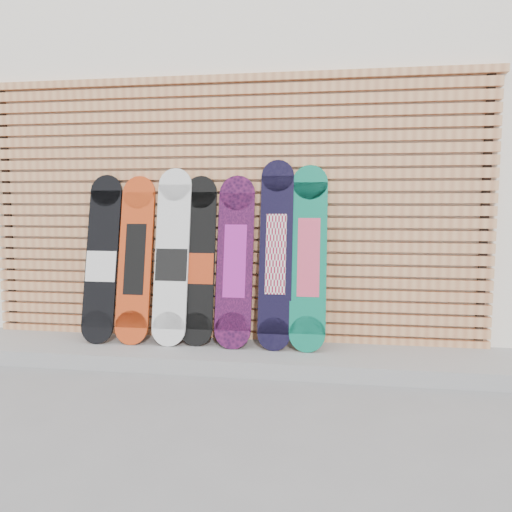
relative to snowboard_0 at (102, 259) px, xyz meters
The scene contains 11 objects.
ground 1.63m from the snowboard_0, 33.06° to the right, with size 80.00×80.00×0.00m, color gray.
building 3.36m from the snowboard_0, 58.19° to the left, with size 12.00×5.00×3.60m, color white.
concrete_step 1.28m from the snowboard_0, ahead, with size 4.60×0.70×0.12m, color gray.
slat_wall 1.13m from the snowboard_0, 10.67° to the left, with size 4.26×0.08×2.29m.
snowboard_0 is the anchor object (origin of this frame).
snowboard_1 0.29m from the snowboard_0, ahead, with size 0.28×0.32×1.37m.
snowboard_2 0.60m from the snowboard_0, ahead, with size 0.28×0.32×1.43m.
snowboard_3 0.82m from the snowboard_0, ahead, with size 0.27×0.28×1.37m.
snowboard_4 1.12m from the snowboard_0, ahead, with size 0.29×0.31×1.37m.
snowboard_5 1.46m from the snowboard_0, ahead, with size 0.26×0.31×1.49m.
snowboard_6 1.71m from the snowboard_0, ahead, with size 0.28×0.31×1.45m.
Camera 1 is at (0.68, -3.11, 1.27)m, focal length 35.00 mm.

